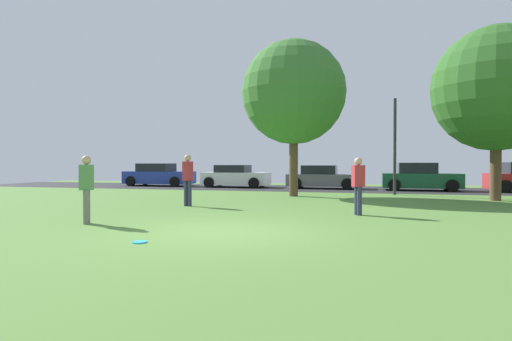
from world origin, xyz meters
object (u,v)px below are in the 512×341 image
Objects in this scene: person_thrower at (358,183)px; street_lamp_post at (395,147)px; parked_car_grey at (322,178)px; frisbee_disc at (140,242)px; oak_tree_center at (294,93)px; parked_car_blue at (159,175)px; person_bystander at (188,177)px; parked_car_white at (236,177)px; parked_car_green at (420,178)px; oak_tree_right at (496,89)px; person_catcher at (87,186)px.

street_lamp_post is (1.42, 8.39, 1.35)m from person_thrower.
frisbee_disc is at bearing -94.43° from parked_car_grey.
oak_tree_center is 12.45m from parked_car_blue.
frisbee_disc is (1.94, -6.35, -0.97)m from person_bystander.
person_bystander is at bearing -134.03° from street_lamp_post.
parked_car_blue is 1.10× the size of parked_car_white.
oak_tree_center is at bearing -135.79° from parked_car_green.
parked_car_blue is 1.10× the size of parked_car_green.
parked_car_white is at bearing 156.50° from street_lamp_post.
oak_tree_right is 14.68m from parked_car_white.
person_thrower is at bearing -58.05° from parked_car_white.
street_lamp_post is (4.40, 2.11, -2.37)m from oak_tree_center.
parked_car_white is at bearing -179.83° from parked_car_grey.
parked_car_white is at bearing -1.51° from parked_car_blue.
person_bystander reaches higher than frisbee_disc.
oak_tree_center reaches higher than parked_car_blue.
parked_car_blue is at bearing 148.23° from oak_tree_center.
person_catcher is 0.41× the size of parked_car_green.
oak_tree_right is 12.43m from person_bystander.
frisbee_disc is 18.13m from parked_car_white.
person_catcher is 17.35m from parked_car_blue.
person_bystander is at bearing -106.25° from parked_car_grey.
parked_car_blue is at bearing 178.29° from parked_car_green.
oak_tree_center is 7.89m from person_thrower.
street_lamp_post reaches higher than frisbee_disc.
person_thrower is 18.05m from parked_car_blue.
street_lamp_post is (-3.66, 2.20, -2.14)m from oak_tree_right.
person_thrower is at bearing 54.70° from frisbee_disc.
person_catcher is (-3.32, -9.77, -3.70)m from oak_tree_center.
parked_car_blue is 5.32m from parked_car_white.
person_thrower is 0.40× the size of parked_car_green.
parked_car_green is at bearing -3.77° from parked_car_grey.
parked_car_grey is (-7.48, 6.19, -3.77)m from oak_tree_right.
oak_tree_right reaches higher than parked_car_grey.
street_lamp_post is at bearing -29.07° from person_bystander.
parked_car_white is 5.31m from parked_car_grey.
person_thrower is (-5.08, -6.19, -3.49)m from oak_tree_right.
oak_tree_center is at bearing 179.33° from oak_tree_right.
person_catcher is at bearing -67.20° from parked_car_blue.
oak_tree_right is 4.78m from street_lamp_post.
parked_car_blue is at bearing -72.80° from person_thrower.
oak_tree_right reaches higher than person_catcher.
frisbee_disc is (-0.78, -11.60, -4.61)m from oak_tree_center.
oak_tree_center is 5.43m from street_lamp_post.
oak_tree_right reaches higher than person_thrower.
frisbee_disc is (-8.85, -11.51, -4.37)m from oak_tree_right.
person_bystander is at bearing -128.09° from parked_car_green.
street_lamp_post is (7.12, 7.37, 1.26)m from person_bystander.
person_catcher is 6.14× the size of frisbee_disc.
oak_tree_center is 1.57× the size of parked_car_blue.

